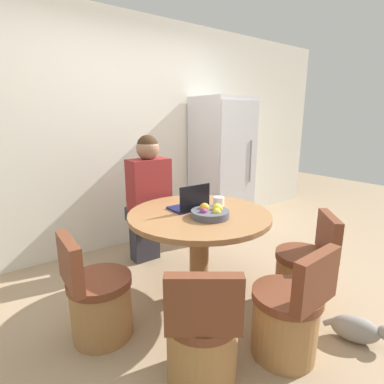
{
  "coord_description": "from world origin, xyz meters",
  "views": [
    {
      "loc": [
        -1.34,
        -1.59,
        1.49
      ],
      "look_at": [
        0.06,
        0.32,
        0.9
      ],
      "focal_mm": 28.0,
      "sensor_mm": 36.0,
      "label": 1
    }
  ],
  "objects_px": {
    "dining_table": "(199,234)",
    "chair_near_camera": "(288,318)",
    "chair_left_side": "(98,302)",
    "laptop": "(190,204)",
    "fruit_bowl": "(210,213)",
    "cat": "(357,329)",
    "chair_near_right_corner": "(304,273)",
    "chair_near_left_corner": "(202,341)",
    "refrigerator": "(222,166)",
    "person_seated": "(147,195)"
  },
  "relations": [
    {
      "from": "chair_near_camera",
      "to": "chair_near_right_corner",
      "type": "xyz_separation_m",
      "value": [
        0.58,
        0.27,
        0.0
      ]
    },
    {
      "from": "dining_table",
      "to": "chair_near_left_corner",
      "type": "height_order",
      "value": "chair_near_left_corner"
    },
    {
      "from": "chair_left_side",
      "to": "person_seated",
      "type": "height_order",
      "value": "person_seated"
    },
    {
      "from": "dining_table",
      "to": "refrigerator",
      "type": "bearing_deg",
      "value": 41.94
    },
    {
      "from": "person_seated",
      "to": "refrigerator",
      "type": "bearing_deg",
      "value": -166.75
    },
    {
      "from": "chair_left_side",
      "to": "fruit_bowl",
      "type": "distance_m",
      "value": 1.01
    },
    {
      "from": "dining_table",
      "to": "person_seated",
      "type": "bearing_deg",
      "value": 93.25
    },
    {
      "from": "chair_left_side",
      "to": "fruit_bowl",
      "type": "xyz_separation_m",
      "value": [
        0.85,
        -0.17,
        0.52
      ]
    },
    {
      "from": "refrigerator",
      "to": "chair_near_left_corner",
      "type": "distance_m",
      "value": 2.54
    },
    {
      "from": "chair_near_right_corner",
      "to": "cat",
      "type": "xyz_separation_m",
      "value": [
        -0.09,
        -0.49,
        -0.17
      ]
    },
    {
      "from": "fruit_bowl",
      "to": "dining_table",
      "type": "bearing_deg",
      "value": 88.09
    },
    {
      "from": "refrigerator",
      "to": "chair_near_camera",
      "type": "xyz_separation_m",
      "value": [
        -1.17,
        -1.94,
        -0.61
      ]
    },
    {
      "from": "refrigerator",
      "to": "cat",
      "type": "height_order",
      "value": "refrigerator"
    },
    {
      "from": "chair_near_right_corner",
      "to": "chair_near_left_corner",
      "type": "relative_size",
      "value": 1.0
    },
    {
      "from": "chair_near_camera",
      "to": "chair_near_left_corner",
      "type": "distance_m",
      "value": 0.58
    },
    {
      "from": "chair_left_side",
      "to": "laptop",
      "type": "bearing_deg",
      "value": -82.85
    },
    {
      "from": "laptop",
      "to": "cat",
      "type": "relative_size",
      "value": 0.76
    },
    {
      "from": "chair_near_left_corner",
      "to": "chair_near_right_corner",
      "type": "bearing_deg",
      "value": -138.25
    },
    {
      "from": "refrigerator",
      "to": "laptop",
      "type": "xyz_separation_m",
      "value": [
        -1.23,
        -0.98,
        -0.07
      ]
    },
    {
      "from": "person_seated",
      "to": "fruit_bowl",
      "type": "bearing_deg",
      "value": 92.47
    },
    {
      "from": "chair_near_camera",
      "to": "fruit_bowl",
      "type": "relative_size",
      "value": 2.61
    },
    {
      "from": "laptop",
      "to": "fruit_bowl",
      "type": "height_order",
      "value": "laptop"
    },
    {
      "from": "chair_near_left_corner",
      "to": "fruit_bowl",
      "type": "distance_m",
      "value": 0.91
    },
    {
      "from": "dining_table",
      "to": "chair_left_side",
      "type": "xyz_separation_m",
      "value": [
        -0.85,
        0.02,
        -0.3
      ]
    },
    {
      "from": "cat",
      "to": "person_seated",
      "type": "bearing_deg",
      "value": 169.82
    },
    {
      "from": "chair_near_camera",
      "to": "fruit_bowl",
      "type": "distance_m",
      "value": 0.88
    },
    {
      "from": "chair_left_side",
      "to": "chair_near_camera",
      "type": "relative_size",
      "value": 1.0
    },
    {
      "from": "chair_near_camera",
      "to": "person_seated",
      "type": "bearing_deg",
      "value": -89.89
    },
    {
      "from": "chair_near_left_corner",
      "to": "fruit_bowl",
      "type": "xyz_separation_m",
      "value": [
        0.5,
        0.54,
        0.52
      ]
    },
    {
      "from": "chair_near_right_corner",
      "to": "person_seated",
      "type": "bearing_deg",
      "value": -111.03
    },
    {
      "from": "refrigerator",
      "to": "chair_near_left_corner",
      "type": "bearing_deg",
      "value": -134.09
    },
    {
      "from": "chair_near_camera",
      "to": "cat",
      "type": "bearing_deg",
      "value": 153.08
    },
    {
      "from": "chair_near_right_corner",
      "to": "chair_near_left_corner",
      "type": "height_order",
      "value": "same"
    },
    {
      "from": "dining_table",
      "to": "fruit_bowl",
      "type": "xyz_separation_m",
      "value": [
        -0.0,
        -0.14,
        0.22
      ]
    },
    {
      "from": "chair_left_side",
      "to": "cat",
      "type": "height_order",
      "value": "chair_left_side"
    },
    {
      "from": "cat",
      "to": "laptop",
      "type": "bearing_deg",
      "value": 177.62
    },
    {
      "from": "person_seated",
      "to": "laptop",
      "type": "xyz_separation_m",
      "value": [
        0.03,
        -0.69,
        0.06
      ]
    },
    {
      "from": "cat",
      "to": "chair_left_side",
      "type": "bearing_deg",
      "value": -155.68
    },
    {
      "from": "refrigerator",
      "to": "laptop",
      "type": "relative_size",
      "value": 5.95
    },
    {
      "from": "fruit_bowl",
      "to": "refrigerator",
      "type": "bearing_deg",
      "value": 45.34
    },
    {
      "from": "refrigerator",
      "to": "dining_table",
      "type": "bearing_deg",
      "value": -138.06
    },
    {
      "from": "dining_table",
      "to": "chair_near_camera",
      "type": "xyz_separation_m",
      "value": [
        0.04,
        -0.85,
        -0.3
      ]
    },
    {
      "from": "refrigerator",
      "to": "chair_near_camera",
      "type": "height_order",
      "value": "refrigerator"
    },
    {
      "from": "cat",
      "to": "chair_near_camera",
      "type": "bearing_deg",
      "value": -141.35
    },
    {
      "from": "chair_left_side",
      "to": "cat",
      "type": "bearing_deg",
      "value": -126.66
    },
    {
      "from": "dining_table",
      "to": "laptop",
      "type": "distance_m",
      "value": 0.26
    },
    {
      "from": "chair_left_side",
      "to": "laptop",
      "type": "height_order",
      "value": "laptop"
    },
    {
      "from": "chair_near_camera",
      "to": "chair_near_left_corner",
      "type": "relative_size",
      "value": 1.0
    },
    {
      "from": "chair_near_left_corner",
      "to": "dining_table",
      "type": "bearing_deg",
      "value": -90.0
    },
    {
      "from": "chair_near_left_corner",
      "to": "cat",
      "type": "height_order",
      "value": "chair_near_left_corner"
    }
  ]
}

